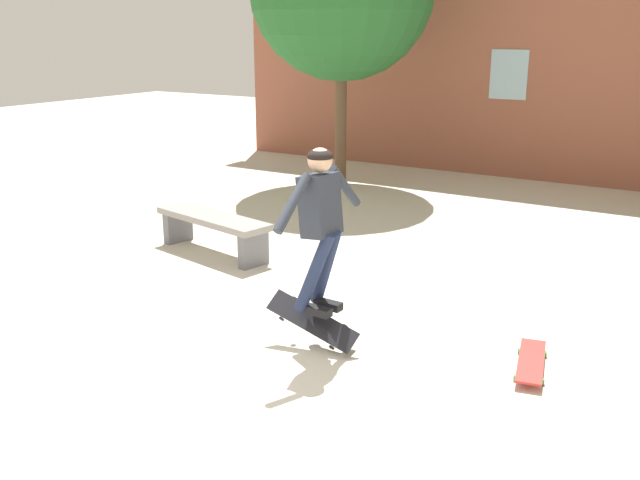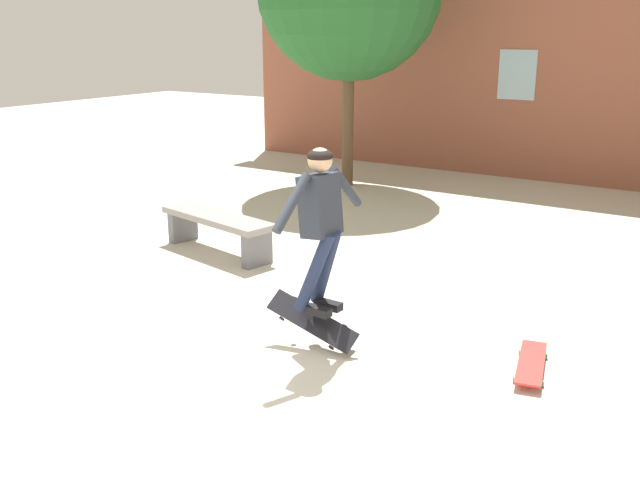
{
  "view_description": "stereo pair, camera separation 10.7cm",
  "coord_description": "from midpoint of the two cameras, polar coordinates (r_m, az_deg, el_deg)",
  "views": [
    {
      "loc": [
        3.44,
        -4.0,
        2.75
      ],
      "look_at": [
        0.36,
        1.0,
        1.0
      ],
      "focal_mm": 40.0,
      "sensor_mm": 36.0,
      "label": 1
    },
    {
      "loc": [
        3.53,
        -3.95,
        2.75
      ],
      "look_at": [
        0.36,
        1.0,
        1.0
      ],
      "focal_mm": 40.0,
      "sensor_mm": 36.0,
      "label": 2
    }
  ],
  "objects": [
    {
      "name": "building_backdrop",
      "position": [
        13.94,
        18.8,
        13.93
      ],
      "size": [
        13.67,
        0.52,
        5.3
      ],
      "color": "#93513D",
      "rests_on": "ground_plane"
    },
    {
      "name": "park_bench",
      "position": [
        9.08,
        -7.87,
        1.19
      ],
      "size": [
        1.81,
        0.81,
        0.5
      ],
      "rotation": [
        0.0,
        0.0,
        -0.2
      ],
      "color": "gray",
      "rests_on": "ground_plane"
    },
    {
      "name": "skateboard_flipping",
      "position": [
        6.37,
        -0.14,
        -6.49
      ],
      "size": [
        0.87,
        0.26,
        0.43
      ],
      "rotation": [
        0.0,
        0.0,
        0.05
      ],
      "color": "black"
    },
    {
      "name": "ground_plane",
      "position": [
        5.96,
        -7.75,
        -11.07
      ],
      "size": [
        40.0,
        40.0,
        0.0
      ],
      "primitive_type": "plane",
      "color": "beige"
    },
    {
      "name": "skater",
      "position": [
        6.07,
        0.52,
        2.0
      ],
      "size": [
        0.38,
        1.24,
        1.45
      ],
      "rotation": [
        0.0,
        0.0,
        -0.05
      ],
      "color": "#282D38"
    },
    {
      "name": "skateboard_resting",
      "position": [
        6.3,
        17.02,
        -9.37
      ],
      "size": [
        0.39,
        0.88,
        0.08
      ],
      "rotation": [
        0.0,
        0.0,
        1.79
      ],
      "color": "red",
      "rests_on": "ground_plane"
    }
  ]
}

